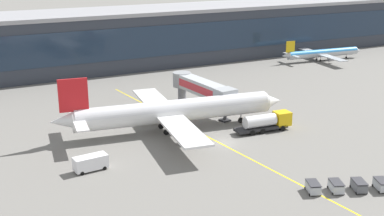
% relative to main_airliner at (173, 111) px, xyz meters
% --- Properties ---
extents(ground_plane, '(700.00, 700.00, 0.00)m').
position_rel_main_airliner_xyz_m(ground_plane, '(5.17, -9.46, -3.77)').
color(ground_plane, slate).
extents(apron_lead_in_line, '(8.95, 79.56, 0.01)m').
position_rel_main_airliner_xyz_m(apron_lead_in_line, '(4.19, -7.46, -3.77)').
color(apron_lead_in_line, yellow).
rests_on(apron_lead_in_line, ground_plane).
extents(terminal_building, '(203.42, 21.48, 15.80)m').
position_rel_main_airliner_xyz_m(terminal_building, '(22.99, 56.11, 4.15)').
color(terminal_building, '#2D333D').
rests_on(terminal_building, ground_plane).
extents(main_airliner, '(43.52, 34.74, 11.19)m').
position_rel_main_airliner_xyz_m(main_airliner, '(0.00, 0.00, 0.00)').
color(main_airliner, white).
rests_on(main_airliner, ground_plane).
extents(jet_bridge, '(5.52, 19.33, 6.47)m').
position_rel_main_airliner_xyz_m(jet_bridge, '(10.27, 8.88, 1.00)').
color(jet_bridge, '#B2B7BC').
rests_on(jet_bridge, ground_plane).
extents(fuel_tanker, '(10.96, 3.30, 3.25)m').
position_rel_main_airliner_xyz_m(fuel_tanker, '(15.02, -7.76, -2.03)').
color(fuel_tanker, '#232326').
rests_on(fuel_tanker, ground_plane).
extents(crew_van, '(5.18, 2.56, 2.30)m').
position_rel_main_airliner_xyz_m(crew_van, '(-18.25, -10.23, -2.46)').
color(crew_van, white).
rests_on(crew_van, ground_plane).
extents(baggage_cart_0, '(2.42, 3.03, 1.48)m').
position_rel_main_airliner_xyz_m(baggage_cart_0, '(6.48, -30.88, -2.99)').
color(baggage_cart_0, '#B2B7BC').
rests_on(baggage_cart_0, ground_plane).
extents(baggage_cart_1, '(2.42, 3.03, 1.48)m').
position_rel_main_airliner_xyz_m(baggage_cart_1, '(9.44, -32.10, -2.99)').
color(baggage_cart_1, '#B2B7BC').
rests_on(baggage_cart_1, ground_plane).
extents(baggage_cart_2, '(2.42, 3.03, 1.48)m').
position_rel_main_airliner_xyz_m(baggage_cart_2, '(12.40, -33.31, -2.99)').
color(baggage_cart_2, '#595B60').
rests_on(baggage_cart_2, ground_plane).
extents(baggage_cart_3, '(2.42, 3.03, 1.48)m').
position_rel_main_airliner_xyz_m(baggage_cart_3, '(15.36, -34.53, -2.99)').
color(baggage_cart_3, '#B2B7BC').
rests_on(baggage_cart_3, ground_plane).
extents(commuter_jet_near, '(28.01, 22.43, 6.54)m').
position_rel_main_airliner_xyz_m(commuter_jet_near, '(65.55, 35.66, -1.52)').
color(commuter_jet_near, '#B2B7BC').
rests_on(commuter_jet_near, ground_plane).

